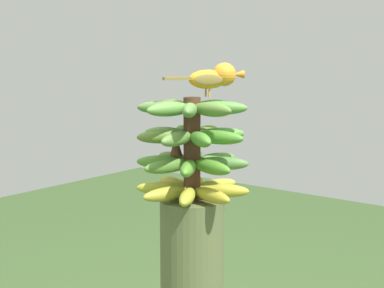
# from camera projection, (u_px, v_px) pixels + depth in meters

# --- Properties ---
(banana_bunch) EXTENTS (0.32, 0.32, 0.29)m
(banana_bunch) POSITION_uv_depth(u_px,v_px,m) (192.00, 149.00, 1.50)
(banana_bunch) COLOR #4C2D1E
(banana_bunch) RESTS_ON banana_tree
(perched_bird) EXTENTS (0.16, 0.20, 0.09)m
(perched_bird) POSITION_uv_depth(u_px,v_px,m) (214.00, 77.00, 1.49)
(perched_bird) COLOR #C68933
(perched_bird) RESTS_ON banana_bunch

